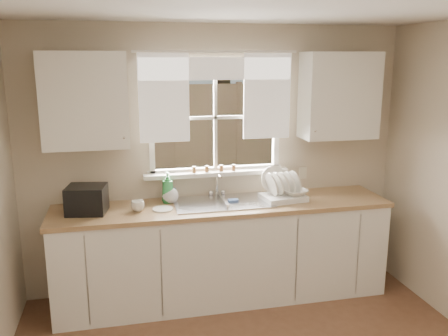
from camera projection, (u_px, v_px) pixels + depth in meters
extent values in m
cube|color=beige|center=(216.00, 227.00, 4.65)|extent=(3.60, 0.02, 1.15)
cube|color=beige|center=(215.00, 43.00, 4.26)|extent=(3.60, 0.02, 0.35)
cube|color=beige|center=(82.00, 122.00, 4.15)|extent=(1.20, 0.02, 1.00)
cube|color=beige|center=(335.00, 115.00, 4.67)|extent=(1.20, 0.02, 1.00)
cube|color=white|center=(215.00, 170.00, 4.54)|extent=(1.30, 0.06, 0.05)
cube|color=white|center=(215.00, 63.00, 4.31)|extent=(1.30, 0.06, 0.05)
cube|color=white|center=(151.00, 119.00, 4.30)|extent=(0.05, 0.06, 1.05)
cube|color=white|center=(276.00, 116.00, 4.56)|extent=(0.05, 0.06, 1.05)
cube|color=white|center=(215.00, 118.00, 4.43)|extent=(0.03, 0.04, 1.00)
cube|color=white|center=(215.00, 118.00, 4.43)|extent=(1.20, 0.04, 0.03)
cube|color=white|center=(217.00, 173.00, 4.49)|extent=(1.38, 0.14, 0.04)
cylinder|color=white|center=(217.00, 52.00, 4.22)|extent=(1.50, 0.02, 0.02)
cube|color=white|center=(164.00, 98.00, 4.21)|extent=(0.45, 0.02, 0.80)
cube|color=white|center=(267.00, 96.00, 4.42)|extent=(0.45, 0.02, 0.80)
cube|color=white|center=(217.00, 69.00, 4.26)|extent=(1.40, 0.02, 0.20)
cube|color=silver|center=(223.00, 253.00, 4.38)|extent=(3.00, 0.62, 0.87)
cube|color=#9D794E|center=(223.00, 206.00, 4.28)|extent=(3.04, 0.65, 0.04)
cube|color=silver|center=(85.00, 100.00, 3.95)|extent=(0.70, 0.33, 0.80)
cube|color=silver|center=(339.00, 96.00, 4.44)|extent=(0.70, 0.33, 0.80)
cube|color=beige|center=(303.00, 173.00, 4.71)|extent=(0.08, 0.01, 0.12)
cylinder|color=brown|center=(221.00, 168.00, 4.47)|extent=(0.04, 0.04, 0.06)
cylinder|color=brown|center=(194.00, 170.00, 4.41)|extent=(0.04, 0.04, 0.06)
cylinder|color=brown|center=(234.00, 168.00, 4.49)|extent=(0.04, 0.04, 0.06)
cylinder|color=brown|center=(207.00, 169.00, 4.44)|extent=(0.04, 0.04, 0.06)
cube|color=#335421|center=(165.00, 171.00, 9.54)|extent=(20.00, 10.00, 0.02)
cube|color=#87664A|center=(177.00, 142.00, 7.43)|extent=(8.00, 0.10, 1.80)
cube|color=maroon|center=(103.00, 109.00, 10.45)|extent=(3.00, 3.00, 2.20)
cube|color=black|center=(99.00, 50.00, 10.17)|extent=(3.20, 3.20, 0.30)
cylinder|color=#423021|center=(222.00, 86.00, 10.42)|extent=(0.36, 0.36, 3.20)
cube|color=#B7B7BC|center=(223.00, 211.00, 4.32)|extent=(0.84, 0.46, 0.18)
cube|color=#B7B7BC|center=(223.00, 202.00, 4.30)|extent=(0.88, 0.50, 0.01)
cube|color=#B7B7BC|center=(223.00, 205.00, 4.31)|extent=(0.02, 0.41, 0.14)
cylinder|color=silver|center=(217.00, 184.00, 4.51)|extent=(0.03, 0.03, 0.22)
cylinder|color=silver|center=(219.00, 175.00, 4.41)|extent=(0.02, 0.18, 0.02)
sphere|color=silver|center=(211.00, 193.00, 4.52)|extent=(0.05, 0.05, 0.05)
sphere|color=silver|center=(223.00, 192.00, 4.54)|extent=(0.05, 0.05, 0.05)
cube|color=white|center=(283.00, 197.00, 4.38)|extent=(0.42, 0.34, 0.05)
cylinder|color=white|center=(274.00, 179.00, 4.45)|extent=(0.27, 0.11, 0.25)
cylinder|color=white|center=(272.00, 184.00, 4.31)|extent=(0.10, 0.23, 0.22)
cylinder|color=white|center=(278.00, 184.00, 4.33)|extent=(0.10, 0.23, 0.22)
cylinder|color=white|center=(283.00, 183.00, 4.35)|extent=(0.10, 0.23, 0.22)
cylinder|color=white|center=(289.00, 183.00, 4.37)|extent=(0.10, 0.23, 0.22)
cylinder|color=white|center=(295.00, 182.00, 4.39)|extent=(0.10, 0.23, 0.22)
imported|color=white|center=(295.00, 192.00, 4.36)|extent=(0.26, 0.26, 0.05)
imported|color=green|center=(168.00, 187.00, 4.28)|extent=(0.12, 0.13, 0.29)
imported|color=#2E67AF|center=(170.00, 192.00, 4.32)|extent=(0.11, 0.11, 0.19)
imported|color=#EFE0C5|center=(170.00, 192.00, 4.29)|extent=(0.16, 0.16, 0.19)
cylinder|color=white|center=(163.00, 209.00, 4.11)|extent=(0.18, 0.18, 0.01)
imported|color=silver|center=(138.00, 206.00, 4.07)|extent=(0.13, 0.13, 0.09)
cube|color=black|center=(87.00, 199.00, 4.01)|extent=(0.36, 0.33, 0.23)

